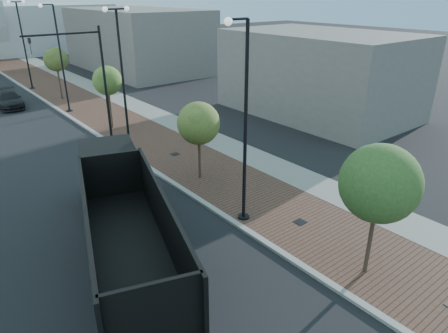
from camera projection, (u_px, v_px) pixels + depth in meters
sidewalk at (77, 95)px, 42.45m from camera, size 7.00×140.00×0.12m
concrete_strip at (102, 91)px, 44.00m from camera, size 2.40×140.00×0.13m
curb at (43, 100)px, 40.45m from camera, size 0.30×140.00×0.14m
dump_truck at (118, 204)px, 17.60m from camera, size 6.68×13.72×3.61m
white_sedan at (117, 200)px, 19.46m from camera, size 3.55×5.29×1.65m
dark_car_far at (9, 99)px, 37.89m from camera, size 2.47×5.22×1.47m
pedestrian at (200, 129)px, 28.77m from camera, size 0.78×0.54×2.06m
streetlight_1 at (243, 135)px, 17.54m from camera, size 1.44×0.56×9.21m
streetlight_2 at (123, 80)px, 26.01m from camera, size 1.72×0.56×9.28m
streetlight_3 at (61, 64)px, 34.72m from camera, size 1.44×0.56×9.21m
streetlight_4 at (24, 45)px, 43.18m from camera, size 1.72×0.56×9.28m
traffic_mast at (91, 72)px, 27.57m from camera, size 5.09×0.20×8.00m
tree_0 at (380, 183)px, 14.11m from camera, size 2.85×2.85×5.34m
tree_1 at (199, 123)px, 22.18m from camera, size 2.43×2.39×4.61m
tree_2 at (108, 81)px, 30.59m from camera, size 2.29×2.22×4.98m
tree_3 at (56, 60)px, 39.12m from camera, size 2.36×2.30×5.17m
commercial_block_ne at (137, 40)px, 55.19m from camera, size 12.00×22.00×8.00m
commercial_block_e at (319, 74)px, 35.06m from camera, size 10.00×16.00×7.00m
utility_cover_1 at (300, 222)px, 18.89m from camera, size 0.50×0.50×0.02m
utility_cover_2 at (175, 154)px, 26.77m from camera, size 0.50×0.50×0.02m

